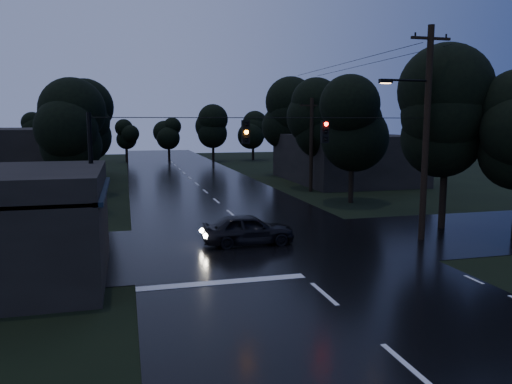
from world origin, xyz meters
name	(u,v)px	position (x,y,z in m)	size (l,w,h in m)	color
ground	(406,366)	(0.00, 0.00, 0.00)	(160.00, 160.00, 0.00)	black
main_road	(205,192)	(0.00, 30.00, 0.00)	(12.00, 120.00, 0.02)	black
cross_street	(266,244)	(0.00, 12.00, 0.00)	(60.00, 9.00, 0.02)	black
building_far_right	(345,158)	(14.00, 34.00, 2.20)	(10.00, 14.00, 4.40)	black
building_far_left	(38,156)	(-14.00, 40.00, 2.50)	(10.00, 16.00, 5.00)	black
utility_pole_main	(425,130)	(7.41, 11.00, 5.26)	(3.50, 0.30, 10.00)	black
utility_pole_far	(311,144)	(8.30, 28.00, 3.88)	(2.00, 0.30, 7.50)	black
anchor_pole_left	(92,188)	(-7.50, 11.00, 3.00)	(0.18, 0.18, 6.00)	black
span_signals	(285,131)	(0.56, 10.99, 5.24)	(15.00, 0.37, 1.12)	black
tree_corner_near	(447,115)	(10.00, 13.00, 5.99)	(4.48, 4.48, 9.44)	black
tree_left_a	(75,128)	(-9.00, 22.00, 5.24)	(3.92, 3.92, 8.26)	black
tree_left_b	(77,122)	(-9.60, 30.00, 5.62)	(4.20, 4.20, 8.85)	black
tree_left_c	(79,118)	(-10.20, 40.00, 5.99)	(4.48, 4.48, 9.44)	black
tree_right_a	(353,122)	(9.00, 22.00, 5.62)	(4.20, 4.20, 8.85)	black
tree_right_b	(318,117)	(9.60, 30.00, 5.99)	(4.48, 4.48, 9.44)	black
tree_right_c	(287,114)	(10.20, 40.00, 6.37)	(4.76, 4.76, 10.03)	black
car	(248,229)	(-0.80, 12.18, 0.72)	(1.70, 4.23, 1.44)	black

